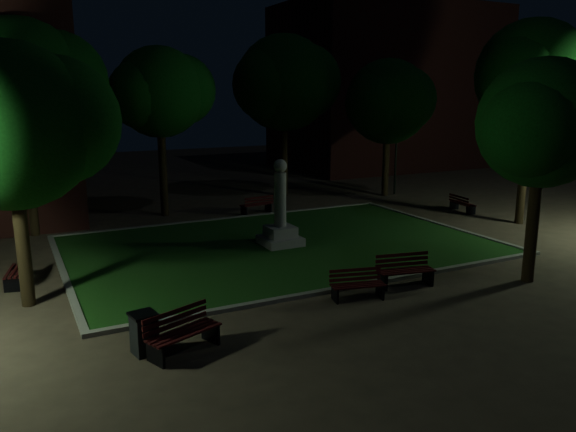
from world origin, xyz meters
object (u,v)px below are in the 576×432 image
object	(u,v)px
monument	(280,222)
bench_right_side	(462,204)
bench_near_left	(357,285)
bench_left_side	(19,272)
bench_far_side	(257,205)
bench_west_near	(182,333)
trash_bin	(144,333)
bench_near_right	(405,271)

from	to	relation	value
monument	bench_right_side	size ratio (longest dim) A/B	2.09
bench_near_left	bench_left_side	size ratio (longest dim) A/B	0.99
bench_near_left	bench_left_side	distance (m)	10.04
bench_near_left	bench_far_side	xyz separation A→B (m)	(2.07, 11.60, 0.01)
bench_west_near	monument	bearing A→B (deg)	28.79
bench_near_left	bench_far_side	size ratio (longest dim) A/B	0.98
bench_left_side	trash_bin	xyz separation A→B (m)	(2.30, -6.28, 0.08)
bench_left_side	bench_far_side	size ratio (longest dim) A/B	0.99
bench_near_left	bench_near_right	world-z (taller)	bench_near_right
bench_near_right	monument	bearing A→B (deg)	115.53
bench_near_right	bench_left_side	xyz separation A→B (m)	(-10.24, 5.27, -0.04)
monument	trash_bin	xyz separation A→B (m)	(-6.54, -6.57, -0.48)
bench_near_left	trash_bin	size ratio (longest dim) A/B	1.70
bench_near_right	trash_bin	bearing A→B (deg)	-161.39
bench_left_side	bench_right_side	distance (m)	19.45
monument	bench_left_side	bearing A→B (deg)	-178.16
bench_near_right	trash_bin	distance (m)	8.01
bench_left_side	bench_near_right	bearing A→B (deg)	73.92
bench_west_near	bench_far_side	bearing A→B (deg)	38.60
monument	bench_far_side	world-z (taller)	monument
bench_near_right	bench_west_near	bearing A→B (deg)	-158.28
bench_far_side	trash_bin	world-z (taller)	trash_bin
bench_near_left	bench_right_side	size ratio (longest dim) A/B	1.04
bench_near_right	bench_right_side	distance (m)	11.61
bench_left_side	trash_bin	bearing A→B (deg)	31.27
bench_west_near	bench_left_side	xyz separation A→B (m)	(-3.06, 6.59, -0.05)
monument	bench_right_side	bearing A→B (deg)	8.81
monument	bench_near_left	xyz separation A→B (m)	(-0.49, -5.87, -0.57)
bench_west_near	trash_bin	xyz separation A→B (m)	(-0.76, 0.30, 0.03)
bench_left_side	monument	bearing A→B (deg)	103.01
bench_near_right	bench_west_near	distance (m)	7.30
bench_far_side	bench_west_near	bearing A→B (deg)	51.14
bench_right_side	bench_near_right	bearing A→B (deg)	135.74
bench_far_side	trash_bin	size ratio (longest dim) A/B	1.74
bench_right_side	trash_bin	size ratio (longest dim) A/B	1.63
bench_west_near	bench_right_side	bearing A→B (deg)	6.42
bench_far_side	trash_bin	xyz separation A→B (m)	(-8.12, -12.30, 0.07)
bench_far_side	trash_bin	distance (m)	14.74
bench_near_right	bench_west_near	xyz separation A→B (m)	(-7.19, -1.31, 0.00)
trash_bin	bench_west_near	bearing A→B (deg)	-21.85
bench_near_right	trash_bin	world-z (taller)	trash_bin
bench_near_right	bench_far_side	xyz separation A→B (m)	(0.17, 11.30, -0.04)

